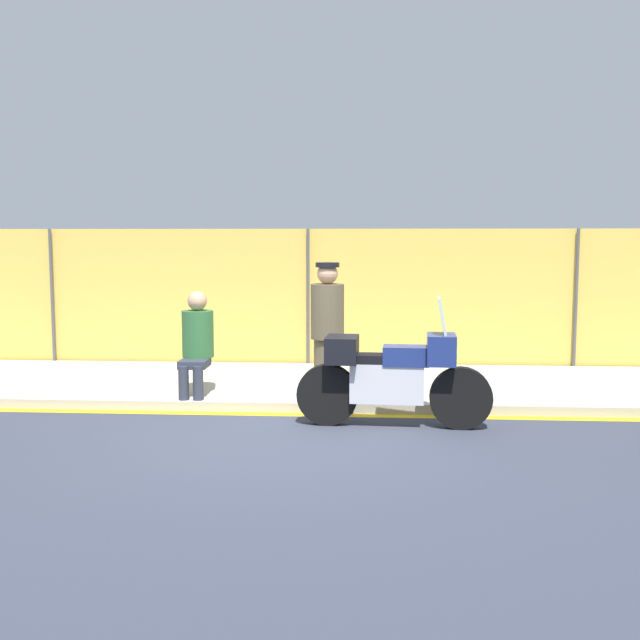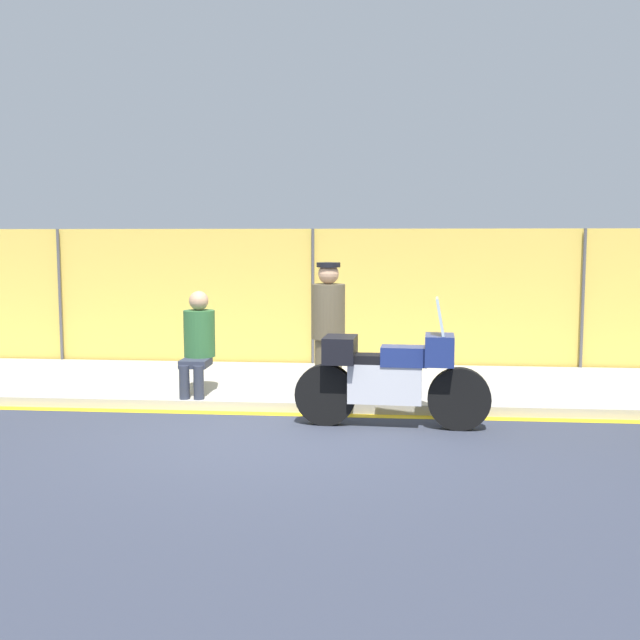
% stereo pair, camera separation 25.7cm
% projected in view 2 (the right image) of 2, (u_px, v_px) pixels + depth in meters
% --- Properties ---
extents(ground_plane, '(120.00, 120.00, 0.00)m').
position_uv_depth(ground_plane, '(275.00, 435.00, 8.23)').
color(ground_plane, '#333847').
extents(sidewalk, '(31.71, 3.01, 0.12)m').
position_uv_depth(sidewalk, '(302.00, 384.00, 10.78)').
color(sidewalk, '#ADA89E').
rests_on(sidewalk, ground_plane).
extents(curb_paint_stripe, '(31.71, 0.18, 0.01)m').
position_uv_depth(curb_paint_stripe, '(287.00, 414.00, 9.20)').
color(curb_paint_stripe, gold).
rests_on(curb_paint_stripe, ground_plane).
extents(storefront_fence, '(30.13, 0.17, 2.31)m').
position_uv_depth(storefront_fence, '(313.00, 300.00, 12.24)').
color(storefront_fence, gold).
rests_on(storefront_fence, ground_plane).
extents(motorcycle, '(2.24, 0.58, 1.50)m').
position_uv_depth(motorcycle, '(390.00, 375.00, 8.52)').
color(motorcycle, black).
rests_on(motorcycle, ground_plane).
extents(officer_standing, '(0.44, 0.44, 1.72)m').
position_uv_depth(officer_standing, '(328.00, 327.00, 9.84)').
color(officer_standing, brown).
rests_on(officer_standing, sidewalk).
extents(person_seated_on_curb, '(0.41, 0.70, 1.35)m').
position_uv_depth(person_seated_on_curb, '(198.00, 337.00, 9.79)').
color(person_seated_on_curb, '#2D3342').
rests_on(person_seated_on_curb, sidewalk).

